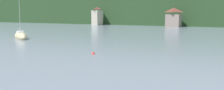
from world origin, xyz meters
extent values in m
cube|color=#264223|center=(0.00, 151.69, 7.16)|extent=(352.00, 40.79, 14.32)
cube|color=#BCB29E|center=(-48.94, 125.96, 3.49)|extent=(3.29, 5.33, 6.98)
pyramid|color=brown|center=(-48.94, 125.96, 8.04)|extent=(3.45, 5.60, 1.15)
cube|color=gray|center=(-12.23, 126.02, 2.59)|extent=(5.54, 5.46, 5.17)
pyramid|color=brown|center=(-12.23, 126.02, 6.95)|extent=(5.82, 5.73, 1.91)
ellipsoid|color=#CCBC8E|center=(-30.07, 62.11, 0.46)|extent=(7.90, 6.01, 2.05)
cylinder|color=#B7B7BC|center=(-30.07, 62.11, 5.43)|extent=(0.10, 0.10, 8.81)
cylinder|color=#ADADB2|center=(-31.17, 62.78, 2.08)|extent=(2.24, 1.43, 0.09)
cube|color=silver|center=(-30.07, 62.11, 1.34)|extent=(2.72, 2.35, 0.64)
sphere|color=red|center=(-4.39, 51.52, 0.00)|extent=(0.50, 0.50, 0.50)
camera|label=1|loc=(13.94, 22.54, 5.57)|focal=40.26mm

